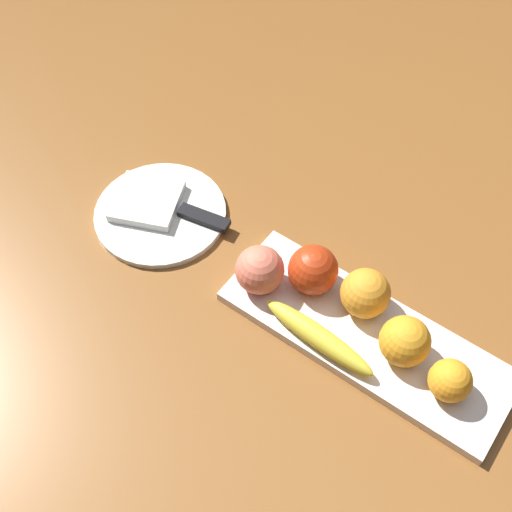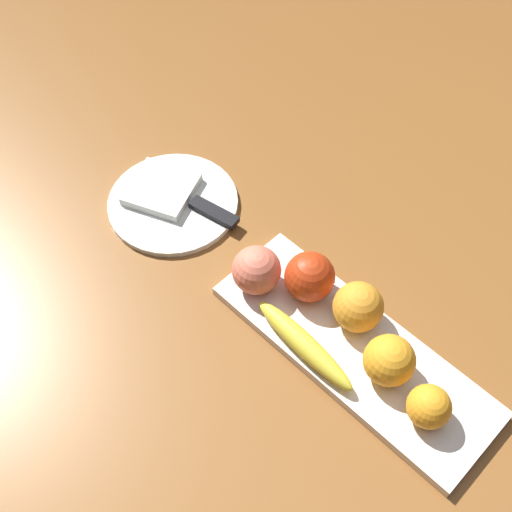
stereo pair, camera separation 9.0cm
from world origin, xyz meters
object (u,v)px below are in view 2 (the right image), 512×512
object	(u,v)px
orange_near_banana	(429,407)
dinner_plate	(173,203)
orange_center	(357,306)
folded_napkin	(161,189)
orange_near_apple	(388,362)
knife	(206,209)
peach	(257,270)
apple	(310,277)
fruit_tray	(353,350)
banana	(304,344)

from	to	relation	value
orange_near_banana	dinner_plate	world-z (taller)	orange_near_banana
orange_center	folded_napkin	size ratio (longest dim) A/B	0.70
orange_near_apple	knife	bearing A→B (deg)	-4.26
orange_near_banana	peach	size ratio (longest dim) A/B	0.80
orange_near_apple	folded_napkin	distance (m)	0.49
peach	dinner_plate	world-z (taller)	peach
apple	dinner_plate	distance (m)	0.29
orange_center	peach	xyz separation A→B (m)	(0.15, 0.06, 0.00)
apple	peach	bearing A→B (deg)	35.75
orange_near_banana	dinner_plate	distance (m)	0.54
fruit_tray	orange_near_banana	distance (m)	0.14
dinner_plate	folded_napkin	xyz separation A→B (m)	(0.03, 0.00, 0.01)
orange_near_apple	banana	bearing A→B (deg)	25.89
peach	folded_napkin	distance (m)	0.26
orange_near_banana	orange_center	distance (m)	0.17
dinner_plate	knife	bearing A→B (deg)	-155.10
fruit_tray	orange_near_banana	xyz separation A→B (m)	(-0.14, 0.01, 0.04)
apple	folded_napkin	bearing A→B (deg)	4.53
peach	folded_napkin	size ratio (longest dim) A/B	0.71
banana	peach	world-z (taller)	peach
apple	folded_napkin	xyz separation A→B (m)	(0.32, 0.03, -0.04)
orange_near_banana	orange_center	xyz separation A→B (m)	(0.17, -0.05, 0.01)
orange_center	fruit_tray	bearing A→B (deg)	129.92
orange_near_banana	folded_napkin	world-z (taller)	orange_near_banana
orange_near_apple	orange_center	distance (m)	0.10
orange_near_banana	dinner_plate	xyz separation A→B (m)	(0.54, -0.01, -0.04)
apple	orange_near_banana	distance (m)	0.25
banana	orange_near_apple	world-z (taller)	orange_near_apple
peach	knife	bearing A→B (deg)	-16.16
apple	orange_near_banana	xyz separation A→B (m)	(-0.25, 0.04, -0.01)
orange_center	banana	bearing A→B (deg)	77.99
fruit_tray	folded_napkin	distance (m)	0.43
banana	knife	xyz separation A→B (m)	(0.30, -0.08, -0.02)
orange_near_apple	knife	world-z (taller)	orange_near_apple
folded_napkin	orange_center	bearing A→B (deg)	-174.85
fruit_tray	dinner_plate	size ratio (longest dim) A/B	1.98
fruit_tray	orange_near_apple	world-z (taller)	orange_near_apple
orange_near_banana	knife	world-z (taller)	orange_near_banana
fruit_tray	knife	size ratio (longest dim) A/B	2.44
orange_near_apple	orange_center	bearing A→B (deg)	-24.42
folded_napkin	knife	bearing A→B (deg)	-162.69
apple	banana	distance (m)	0.10
knife	orange_near_apple	bearing A→B (deg)	164.71
orange_near_banana	knife	bearing A→B (deg)	-4.70
peach	folded_napkin	xyz separation A→B (m)	(0.25, -0.02, -0.04)
orange_near_banana	banana	bearing A→B (deg)	12.84
apple	peach	size ratio (longest dim) A/B	1.02
apple	orange_center	bearing A→B (deg)	-172.50
fruit_tray	orange_near_apple	xyz separation A→B (m)	(-0.06, 0.00, 0.05)
apple	orange_center	size ratio (longest dim) A/B	1.03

